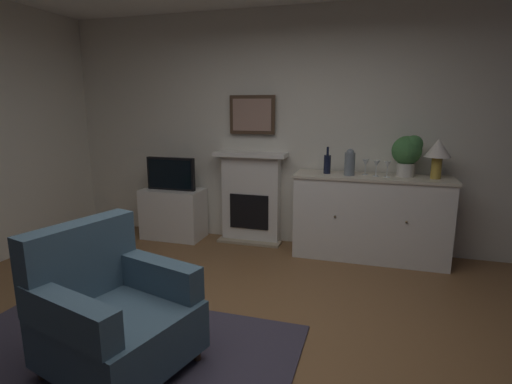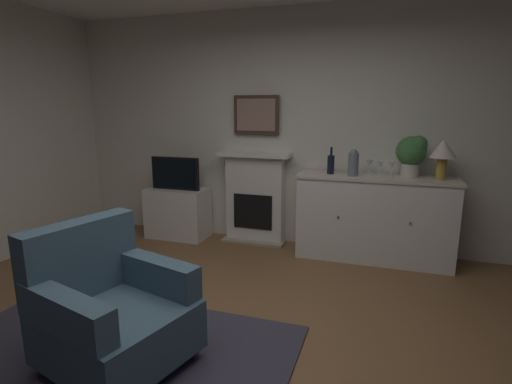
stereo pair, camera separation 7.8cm
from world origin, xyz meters
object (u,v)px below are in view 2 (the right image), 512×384
(tv_cabinet, at_px, (178,213))
(fireplace_unit, at_px, (255,197))
(table_lamp, at_px, (443,152))
(armchair, at_px, (110,311))
(potted_plant_small, at_px, (412,152))
(wine_bottle, at_px, (331,164))
(tv_set, at_px, (175,173))
(wine_glass_left, at_px, (370,164))
(framed_picture, at_px, (256,115))
(wine_glass_center, at_px, (380,165))
(sideboard_cabinet, at_px, (374,218))
(wine_glass_right, at_px, (392,166))
(vase_decorative, at_px, (353,163))

(tv_cabinet, bearing_deg, fireplace_unit, 9.45)
(table_lamp, height_order, armchair, table_lamp)
(potted_plant_small, bearing_deg, fireplace_unit, 175.64)
(wine_bottle, distance_m, armchair, 2.70)
(tv_set, bearing_deg, wine_glass_left, 1.16)
(framed_picture, relative_size, table_lamp, 1.38)
(table_lamp, xyz_separation_m, tv_set, (-2.98, -0.01, -0.37))
(potted_plant_small, bearing_deg, tv_cabinet, -179.36)
(armchair, bearing_deg, wine_glass_center, 57.50)
(wine_glass_left, bearing_deg, wine_glass_center, -28.95)
(potted_plant_small, bearing_deg, armchair, -126.55)
(tv_cabinet, bearing_deg, sideboard_cabinet, -0.36)
(wine_glass_right, height_order, vase_decorative, vase_decorative)
(table_lamp, distance_m, wine_bottle, 1.10)
(wine_glass_center, bearing_deg, wine_glass_right, -15.52)
(vase_decorative, bearing_deg, wine_bottle, 167.09)
(framed_picture, bearing_deg, fireplace_unit, -90.00)
(wine_glass_center, distance_m, vase_decorative, 0.27)
(fireplace_unit, height_order, tv_set, fireplace_unit)
(potted_plant_small, bearing_deg, wine_bottle, -177.16)
(fireplace_unit, height_order, sideboard_cabinet, fireplace_unit)
(table_lamp, bearing_deg, wine_glass_right, -173.54)
(potted_plant_small, distance_m, armchair, 3.17)
(wine_glass_center, relative_size, wine_glass_right, 1.00)
(wine_glass_right, bearing_deg, table_lamp, 6.46)
(potted_plant_small, bearing_deg, vase_decorative, -170.51)
(wine_glass_right, bearing_deg, wine_glass_center, 164.48)
(table_lamp, bearing_deg, wine_glass_left, 176.82)
(sideboard_cabinet, bearing_deg, armchair, -121.75)
(wine_glass_right, xyz_separation_m, potted_plant_small, (0.19, 0.10, 0.13))
(wine_bottle, height_order, armchair, wine_bottle)
(framed_picture, relative_size, vase_decorative, 1.96)
(wine_glass_center, bearing_deg, potted_plant_small, 12.75)
(wine_glass_center, height_order, vase_decorative, vase_decorative)
(sideboard_cabinet, xyz_separation_m, vase_decorative, (-0.24, -0.05, 0.60))
(fireplace_unit, relative_size, wine_glass_right, 6.67)
(vase_decorative, bearing_deg, wine_glass_left, 28.87)
(wine_bottle, xyz_separation_m, tv_set, (-1.90, -0.01, -0.20))
(wine_bottle, height_order, wine_glass_center, wine_bottle)
(table_lamp, bearing_deg, framed_picture, 173.68)
(wine_glass_right, relative_size, tv_set, 0.27)
(sideboard_cabinet, relative_size, tv_cabinet, 2.18)
(table_lamp, relative_size, tv_set, 0.65)
(framed_picture, distance_m, tv_cabinet, 1.58)
(vase_decorative, bearing_deg, wine_glass_center, 5.80)
(tv_set, bearing_deg, potted_plant_small, 1.13)
(table_lamp, xyz_separation_m, wine_bottle, (-1.09, 0.01, -0.17))
(framed_picture, relative_size, wine_glass_right, 3.33)
(vase_decorative, height_order, tv_set, vase_decorative)
(wine_glass_center, bearing_deg, framed_picture, 170.28)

